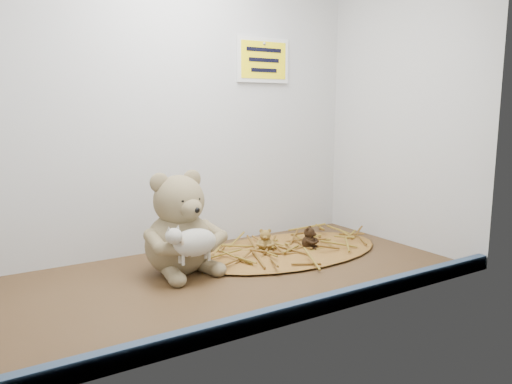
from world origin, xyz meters
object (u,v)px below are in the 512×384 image
mini_teddy_tan (265,239)px  main_teddy (178,222)px  toy_lamb (194,243)px  mini_teddy_brown (309,237)px

mini_teddy_tan → main_teddy: bearing=-142.7°
toy_lamb → mini_teddy_brown: size_ratio=2.24×
main_teddy → toy_lamb: 9.63cm
mini_teddy_tan → mini_teddy_brown: size_ratio=0.99×
main_teddy → mini_teddy_brown: bearing=-11.9°
toy_lamb → mini_teddy_brown: 39.61cm
toy_lamb → mini_teddy_tan: size_ratio=2.27×
toy_lamb → mini_teddy_tan: toy_lamb is taller
toy_lamb → mini_teddy_tan: (26.82, 10.76, -5.41)cm
main_teddy → mini_teddy_tan: main_teddy is taller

